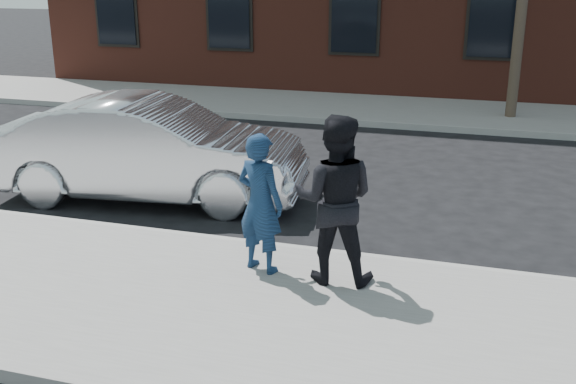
% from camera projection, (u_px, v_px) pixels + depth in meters
% --- Properties ---
extents(ground, '(100.00, 100.00, 0.00)m').
position_uv_depth(ground, '(121.00, 290.00, 7.99)').
color(ground, black).
rests_on(ground, ground).
extents(near_sidewalk, '(50.00, 3.50, 0.15)m').
position_uv_depth(near_sidewalk, '(110.00, 294.00, 7.74)').
color(near_sidewalk, gray).
rests_on(near_sidewalk, ground).
extents(near_curb, '(50.00, 0.10, 0.15)m').
position_uv_depth(near_curb, '(178.00, 237.00, 9.38)').
color(near_curb, '#999691').
rests_on(near_curb, ground).
extents(far_sidewalk, '(50.00, 3.50, 0.15)m').
position_uv_depth(far_sidewalk, '(335.00, 107.00, 18.19)').
color(far_sidewalk, gray).
rests_on(far_sidewalk, ground).
extents(far_curb, '(50.00, 0.10, 0.15)m').
position_uv_depth(far_curb, '(319.00, 121.00, 16.55)').
color(far_curb, '#999691').
rests_on(far_curb, ground).
extents(silver_sedan, '(5.22, 2.37, 1.66)m').
position_uv_depth(silver_sedan, '(150.00, 150.00, 10.96)').
color(silver_sedan, silver).
rests_on(silver_sedan, ground).
extents(man_hoodie, '(0.72, 0.59, 1.70)m').
position_uv_depth(man_hoodie, '(260.00, 203.00, 7.95)').
color(man_hoodie, navy).
rests_on(man_hoodie, near_sidewalk).
extents(man_peacoat, '(1.03, 0.84, 1.97)m').
position_uv_depth(man_peacoat, '(335.00, 200.00, 7.65)').
color(man_peacoat, black).
rests_on(man_peacoat, near_sidewalk).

